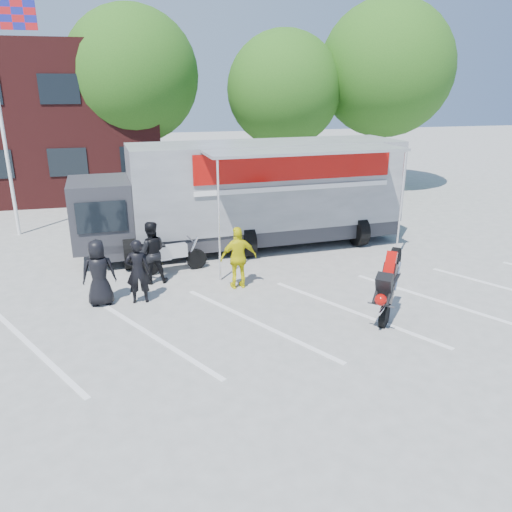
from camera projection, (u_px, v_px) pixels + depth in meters
name	position (u px, v px, depth m)	size (l,w,h in m)	color
ground	(259.00, 344.00, 10.47)	(100.00, 100.00, 0.00)	#A6A6A0
parking_bay_lines	(248.00, 323.00, 11.39)	(18.00, 5.00, 0.01)	white
flagpole	(4.00, 88.00, 16.60)	(1.61, 0.12, 8.00)	white
tree_left	(132.00, 76.00, 22.90)	(6.12, 6.12, 8.64)	#382314
tree_mid	(284.00, 90.00, 23.77)	(5.44, 5.44, 7.68)	#382314
tree_right	(386.00, 69.00, 24.13)	(6.46, 6.46, 9.12)	#382314
transporter_truck	(253.00, 246.00, 16.91)	(10.78, 5.19, 3.43)	#999CA1
parked_motorcycle	(174.00, 272.00, 14.54)	(0.68, 2.03, 1.06)	silver
stunt_bike_rider	(389.00, 315.00, 11.79)	(0.74, 1.58, 1.86)	black
spectator_leather_a	(99.00, 273.00, 12.13)	(0.81, 0.53, 1.66)	black
spectator_leather_b	(138.00, 271.00, 12.26)	(0.60, 0.39, 1.64)	black
spectator_leather_c	(151.00, 252.00, 13.50)	(0.84, 0.65, 1.73)	black
spectator_hivis	(238.00, 258.00, 13.15)	(0.99, 0.41, 1.68)	yellow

